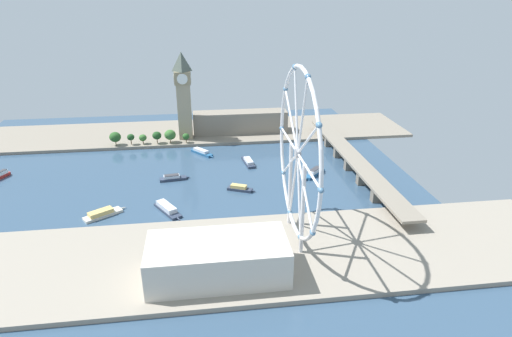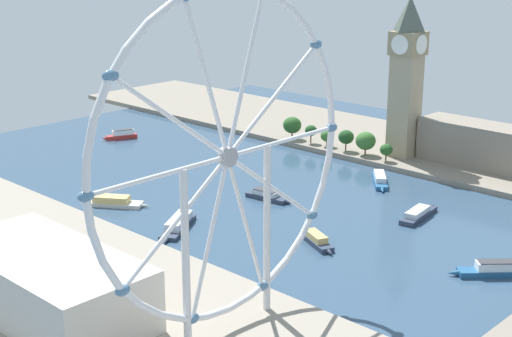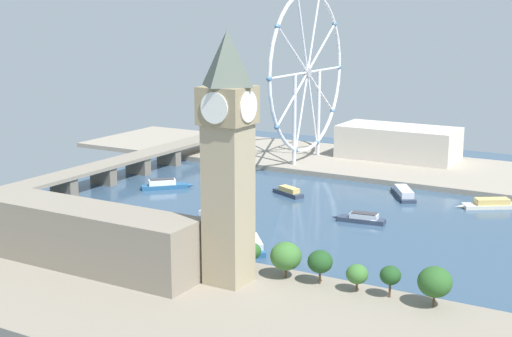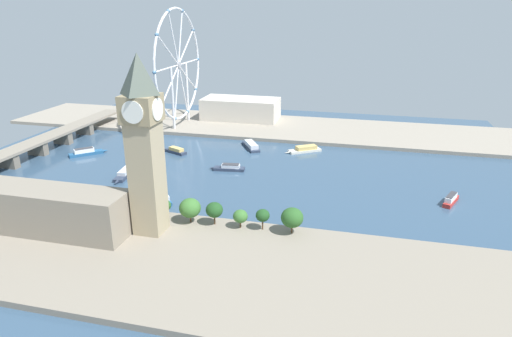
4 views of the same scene
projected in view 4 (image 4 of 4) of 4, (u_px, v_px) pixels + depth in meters
ground_plane at (237, 172)px, 318.99m from camera, size 416.83×416.83×0.00m
riverbank_left at (162, 260)px, 205.96m from camera, size 90.00×520.00×3.00m
riverbank_right at (273, 127)px, 430.99m from camera, size 90.00×520.00×3.00m
clock_tower at (144, 144)px, 214.01m from camera, size 17.20×17.20×89.00m
parliament_block at (33, 208)px, 228.06m from camera, size 22.00×102.10×22.97m
tree_row_embankment at (231, 212)px, 231.61m from camera, size 12.37×79.52×13.68m
ferris_wheel at (178, 66)px, 417.38m from camera, size 104.94×3.20×107.78m
riverside_hall at (241, 109)px, 452.42m from camera, size 36.15×75.85×21.02m
river_bridge at (37, 144)px, 353.45m from camera, size 228.83×16.92×11.84m
tour_boat_0 at (125, 173)px, 311.12m from camera, size 32.09×10.48×4.61m
tour_boat_1 at (162, 196)px, 274.04m from camera, size 26.43×22.78×4.75m
tour_boat_2 at (451, 199)px, 267.92m from camera, size 21.78×12.14×5.99m
tour_boat_3 at (251, 145)px, 372.24m from camera, size 31.81×21.64×5.09m
tour_boat_4 at (175, 151)px, 359.70m from camera, size 13.63×23.11×4.76m
tour_boat_5 at (305, 149)px, 362.97m from camera, size 21.48×28.81×4.83m
tour_boat_6 at (86, 152)px, 354.69m from camera, size 24.24×24.24×5.87m
tour_boat_7 at (229, 168)px, 321.91m from camera, size 9.06×26.28×4.81m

